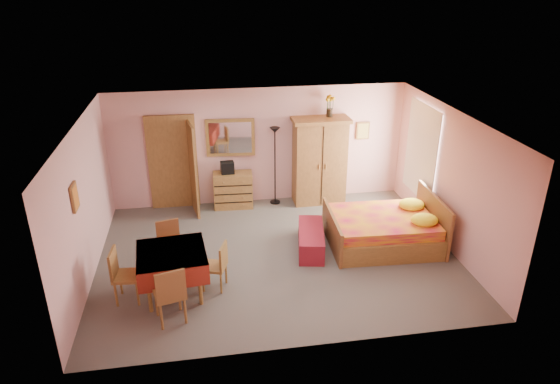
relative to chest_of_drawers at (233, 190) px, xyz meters
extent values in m
plane|color=#635F57|center=(0.64, -2.23, -0.40)|extent=(6.50, 6.50, 0.00)
plane|color=brown|center=(0.64, -2.23, 2.20)|extent=(6.50, 6.50, 0.00)
cube|color=#E1A3A3|center=(0.64, 0.27, 0.90)|extent=(6.50, 0.10, 2.60)
cube|color=#E1A3A3|center=(0.64, -4.73, 0.90)|extent=(6.50, 0.10, 2.60)
cube|color=#E1A3A3|center=(-2.61, -2.23, 0.90)|extent=(0.10, 5.00, 2.60)
cube|color=#E1A3A3|center=(3.89, -2.23, 0.90)|extent=(0.10, 5.00, 2.60)
cube|color=#9E6B35|center=(-1.26, 0.24, 0.62)|extent=(1.06, 0.12, 2.15)
cube|color=white|center=(3.85, -1.03, 1.05)|extent=(0.08, 1.40, 1.95)
cube|color=orange|center=(-2.58, -2.83, 1.30)|extent=(0.04, 0.32, 0.42)
cube|color=#D8BF59|center=(2.99, 0.24, 1.15)|extent=(0.30, 0.04, 0.40)
cube|color=#A37137|center=(0.00, 0.00, 0.00)|extent=(0.87, 0.47, 0.80)
cube|color=silver|center=(0.00, 0.21, 1.15)|extent=(1.06, 0.13, 0.83)
cube|color=black|center=(-0.11, 0.02, 0.53)|extent=(0.30, 0.23, 0.26)
cube|color=black|center=(0.95, 0.05, 0.49)|extent=(0.28, 0.28, 1.77)
cube|color=#956332|center=(1.94, -0.02, 0.58)|extent=(1.25, 0.65, 1.96)
cube|color=gold|center=(2.15, 0.06, 1.80)|extent=(0.20, 0.20, 0.47)
cube|color=#C11242|center=(2.70, -2.13, 0.08)|extent=(2.14, 1.73, 0.96)
cube|color=maroon|center=(1.30, -2.12, -0.19)|extent=(0.68, 1.30, 0.41)
cube|color=maroon|center=(-1.21, -3.15, -0.01)|extent=(1.16, 1.16, 0.79)
cube|color=olive|center=(-1.24, -3.82, 0.08)|extent=(0.53, 0.53, 0.96)
cube|color=#A87439|center=(-1.27, -2.38, 0.04)|extent=(0.49, 0.49, 0.88)
cube|color=#AE783B|center=(-1.92, -3.20, 0.05)|extent=(0.45, 0.45, 0.91)
cube|color=olive|center=(-0.55, -3.08, 0.01)|extent=(0.48, 0.48, 0.82)
camera|label=1|loc=(-0.61, -10.15, 4.45)|focal=32.00mm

